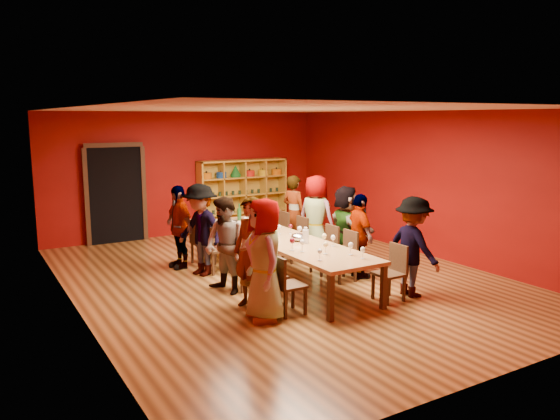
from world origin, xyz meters
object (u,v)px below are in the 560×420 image
(person_left_0, at_px, (265,260))
(person_left_2, at_px, (225,245))
(chair_person_left_3, at_px, (214,247))
(spittoon_bowl, at_px, (298,237))
(person_right_2, at_px, (346,228))
(person_right_3, at_px, (316,217))
(chair_person_left_2, at_px, (242,261))
(person_left_3, at_px, (201,230))
(tasting_table, at_px, (282,240))
(shelving_unit, at_px, (242,191))
(person_left_4, at_px, (179,227))
(person_right_0, at_px, (413,247))
(chair_person_left_1, at_px, (267,273))
(chair_person_right_0, at_px, (393,269))
(person_left_1, at_px, (250,253))
(person_right_4, at_px, (294,213))
(chair_person_right_3, at_px, (298,237))
(wine_bottle, at_px, (239,214))
(chair_person_right_2, at_px, (327,247))
(chair_person_left_4, at_px, (199,240))
(person_right_1, at_px, (359,236))
(chair_person_left_0, at_px, (285,282))
(chair_person_right_1, at_px, (346,253))
(chair_person_right_4, at_px, (280,230))

(person_left_0, relative_size, person_left_2, 1.10)
(chair_person_left_3, height_order, spittoon_bowl, chair_person_left_3)
(person_right_2, bearing_deg, person_right_3, 11.17)
(chair_person_left_2, relative_size, person_left_3, 0.53)
(person_left_0, xyz_separation_m, chair_person_left_2, (0.33, 1.37, -0.38))
(tasting_table, relative_size, chair_person_left_2, 5.06)
(shelving_unit, relative_size, person_left_4, 1.50)
(person_right_0, bearing_deg, person_left_4, 37.08)
(chair_person_left_1, relative_size, chair_person_right_0, 1.00)
(shelving_unit, relative_size, person_left_1, 1.41)
(shelving_unit, distance_m, chair_person_left_1, 5.88)
(person_right_4, bearing_deg, chair_person_right_3, 138.56)
(chair_person_left_1, xyz_separation_m, person_right_4, (2.18, 2.67, 0.33))
(person_left_0, relative_size, wine_bottle, 5.08)
(person_right_3, bearing_deg, person_left_2, 92.92)
(spittoon_bowl, bearing_deg, person_left_1, -151.94)
(chair_person_right_2, distance_m, chair_person_right_3, 1.02)
(chair_person_right_0, height_order, wine_bottle, wine_bottle)
(person_right_0, relative_size, chair_person_right_2, 1.82)
(chair_person_left_1, xyz_separation_m, chair_person_left_4, (0.00, 2.68, 0.00))
(person_right_0, xyz_separation_m, wine_bottle, (-1.23, 3.79, 0.07))
(person_right_1, bearing_deg, chair_person_right_0, 178.02)
(person_right_1, xyz_separation_m, spittoon_bowl, (-1.10, 0.31, 0.05))
(person_right_2, height_order, wine_bottle, person_right_2)
(tasting_table, xyz_separation_m, person_right_3, (1.34, 0.88, 0.16))
(shelving_unit, bearing_deg, person_left_0, -114.01)
(chair_person_right_0, height_order, chair_person_right_2, same)
(person_left_1, xyz_separation_m, chair_person_left_4, (0.28, 2.68, -0.35))
(person_left_0, distance_m, person_right_2, 2.96)
(person_right_1, xyz_separation_m, person_right_3, (0.13, 1.57, 0.09))
(tasting_table, distance_m, chair_person_left_0, 1.86)
(chair_person_left_1, height_order, chair_person_right_1, same)
(person_left_1, height_order, person_right_3, person_right_3)
(person_left_1, bearing_deg, person_right_3, 107.67)
(person_left_2, height_order, person_right_3, person_right_3)
(spittoon_bowl, bearing_deg, chair_person_right_4, 68.13)
(person_left_0, xyz_separation_m, person_right_4, (2.51, 3.21, -0.05))
(chair_person_right_2, height_order, wine_bottle, wine_bottle)
(person_right_1, height_order, chair_person_right_4, person_right_1)
(person_left_2, distance_m, chair_person_right_0, 2.72)
(chair_person_left_2, distance_m, chair_person_left_4, 1.85)
(chair_person_left_0, distance_m, person_right_3, 3.38)
(chair_person_right_2, xyz_separation_m, person_right_2, (0.42, 0.00, 0.31))
(person_left_1, height_order, chair_person_right_4, person_left_1)
(person_left_3, height_order, person_right_2, person_left_3)
(chair_person_left_3, xyz_separation_m, person_right_3, (2.25, -0.06, 0.36))
(chair_person_left_1, height_order, person_right_3, person_right_3)
(chair_person_left_3, relative_size, chair_person_right_1, 1.00)
(person_right_3, xyz_separation_m, wine_bottle, (-1.25, 1.00, 0.03))
(tasting_table, height_order, shelving_unit, shelving_unit)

